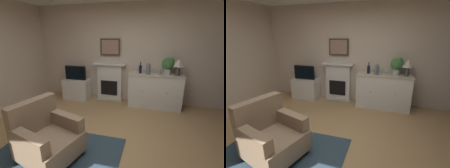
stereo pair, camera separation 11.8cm
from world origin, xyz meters
TOP-DOWN VIEW (x-y plane):
  - ground_plane at (0.00, 0.00)m, footprint 5.33×4.68m
  - wall_rear at (0.00, 2.31)m, footprint 5.33×0.06m
  - area_rug at (-0.67, -0.35)m, footprint 2.01×1.50m
  - fireplace_unit at (-0.46, 2.18)m, footprint 0.87×0.30m
  - framed_picture at (-0.46, 2.23)m, footprint 0.55×0.04m
  - sideboard_cabinet at (0.81, 2.01)m, footprint 1.36×0.49m
  - table_lamp at (1.31, 2.01)m, footprint 0.26×0.26m
  - wine_bottle at (0.41, 2.03)m, footprint 0.08×0.08m
  - wine_glass_left at (0.74, 1.96)m, footprint 0.07×0.07m
  - wine_glass_center at (0.85, 1.97)m, footprint 0.07×0.07m
  - wine_glass_right at (0.96, 1.95)m, footprint 0.07×0.07m
  - vase_decorative at (0.61, 1.96)m, footprint 0.11×0.11m
  - tv_cabinet at (-1.44, 2.02)m, footprint 0.75×0.42m
  - tv_set at (-1.44, 2.00)m, footprint 0.62×0.07m
  - potted_plant_small at (1.08, 2.05)m, footprint 0.30×0.30m
  - armchair at (-0.76, -0.34)m, footprint 0.99×0.96m

SIDE VIEW (x-z plane):
  - ground_plane at x=0.00m, z-range -0.10..0.00m
  - area_rug at x=-0.67m, z-range 0.00..0.02m
  - tv_cabinet at x=-1.44m, z-range 0.00..0.60m
  - armchair at x=-0.76m, z-range -0.08..0.84m
  - sideboard_cabinet at x=0.81m, z-range 0.00..0.89m
  - fireplace_unit at x=-0.46m, z-range 0.00..1.10m
  - tv_set at x=-1.44m, z-range 0.60..1.00m
  - wine_bottle at x=0.41m, z-range 0.86..1.15m
  - wine_glass_left at x=0.74m, z-range 0.93..1.10m
  - wine_glass_center at x=0.85m, z-range 0.93..1.10m
  - wine_glass_right at x=0.96m, z-range 0.93..1.10m
  - vase_decorative at x=0.61m, z-range 0.89..1.17m
  - potted_plant_small at x=1.08m, z-range 0.94..1.37m
  - table_lamp at x=1.31m, z-range 0.97..1.37m
  - wall_rear at x=0.00m, z-range 0.00..2.65m
  - framed_picture at x=-0.46m, z-range 1.30..1.75m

